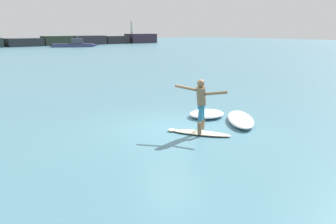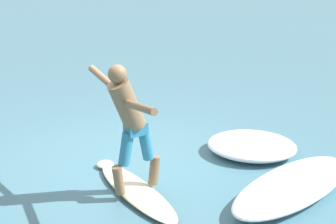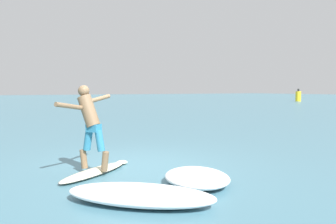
# 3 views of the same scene
# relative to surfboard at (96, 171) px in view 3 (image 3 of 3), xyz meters

# --- Properties ---
(ground_plane) EXTENTS (200.00, 200.00, 0.00)m
(ground_plane) POSITION_rel_surfboard_xyz_m (-0.31, 0.96, -0.05)
(ground_plane) COLOR #437181
(surfboard) EXTENTS (1.48, 1.93, 0.23)m
(surfboard) POSITION_rel_surfboard_xyz_m (0.00, 0.00, 0.00)
(surfboard) COLOR beige
(surfboard) RESTS_ON ground
(surfer) EXTENTS (1.03, 1.38, 1.73)m
(surfer) POSITION_rel_surfboard_xyz_m (-0.06, -0.09, 1.07)
(surfer) COLOR brown
(surfer) RESTS_ON surfboard
(channel_marker_buoy) EXTENTS (0.76, 0.76, 1.81)m
(channel_marker_buoy) POSITION_rel_surfboard_xyz_m (-25.44, 37.42, 0.70)
(channel_marker_buoy) COLOR yellow
(channel_marker_buoy) RESTS_ON ground
(wave_foam_at_tail) EXTENTS (2.20, 2.32, 0.28)m
(wave_foam_at_tail) POSITION_rel_surfboard_xyz_m (2.06, 0.07, 0.09)
(wave_foam_at_tail) COLOR white
(wave_foam_at_tail) RESTS_ON ground
(wave_foam_at_nose) EXTENTS (1.56, 1.39, 0.27)m
(wave_foam_at_nose) POSITION_rel_surfboard_xyz_m (1.65, 1.39, 0.09)
(wave_foam_at_nose) COLOR white
(wave_foam_at_nose) RESTS_ON ground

